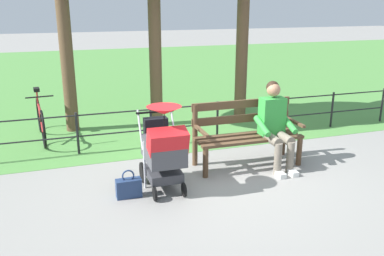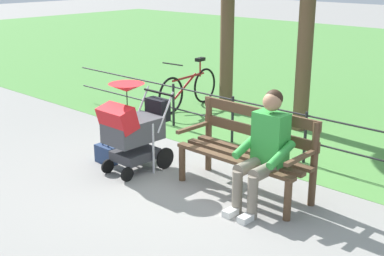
# 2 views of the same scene
# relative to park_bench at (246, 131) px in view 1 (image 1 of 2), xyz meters

# --- Properties ---
(ground_plane) EXTENTS (60.00, 60.00, 0.00)m
(ground_plane) POSITION_rel_park_bench_xyz_m (0.58, 0.12, -0.53)
(ground_plane) COLOR gray
(grass_lawn) EXTENTS (40.00, 16.00, 0.01)m
(grass_lawn) POSITION_rel_park_bench_xyz_m (0.58, -8.68, -0.52)
(grass_lawn) COLOR #518E42
(grass_lawn) RESTS_ON ground
(park_bench) EXTENTS (1.61, 0.62, 0.96)m
(park_bench) POSITION_rel_park_bench_xyz_m (0.00, 0.00, 0.00)
(park_bench) COLOR brown
(park_bench) RESTS_ON ground
(person_on_bench) EXTENTS (0.53, 0.74, 1.28)m
(person_on_bench) POSITION_rel_park_bench_xyz_m (-0.36, 0.22, 0.15)
(person_on_bench) COLOR slate
(person_on_bench) RESTS_ON ground
(stroller) EXTENTS (0.52, 0.90, 1.15)m
(stroller) POSITION_rel_park_bench_xyz_m (1.41, 0.51, 0.07)
(stroller) COLOR black
(stroller) RESTS_ON ground
(handbag) EXTENTS (0.32, 0.14, 0.37)m
(handbag) POSITION_rel_park_bench_xyz_m (1.89, 0.58, -0.40)
(handbag) COLOR navy
(handbag) RESTS_ON ground
(park_fence) EXTENTS (8.49, 0.04, 0.70)m
(park_fence) POSITION_rel_park_bench_xyz_m (0.09, -1.21, -0.10)
(park_fence) COLOR black
(park_fence) RESTS_ON ground
(bicycle) EXTENTS (0.44, 1.66, 0.89)m
(bicycle) POSITION_rel_park_bench_xyz_m (2.97, -2.19, -0.16)
(bicycle) COLOR black
(bicycle) RESTS_ON ground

